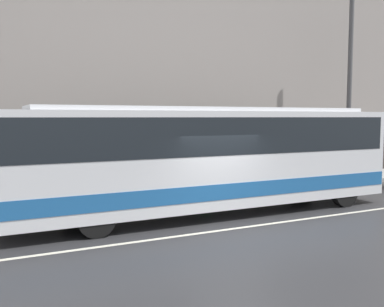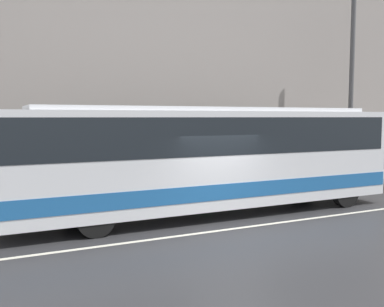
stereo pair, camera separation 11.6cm
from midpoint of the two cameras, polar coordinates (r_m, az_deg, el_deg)
The scene contains 7 objects.
ground_plane at distance 11.75m, azimuth 5.18°, elevation -9.98°, with size 60.00×60.00×0.00m, color #2D2D30.
sidewalk at distance 16.39m, azimuth -4.59°, elevation -5.39°, with size 60.00×2.62×0.18m.
building_facade at distance 17.62m, azimuth -6.49°, elevation 11.87°, with size 60.00×0.35×10.70m.
lane_stripe at distance 11.75m, azimuth 5.18°, elevation -9.96°, with size 54.00×0.14×0.01m.
transit_bus at distance 13.21m, azimuth 2.09°, elevation -0.10°, with size 12.41×2.51×3.30m.
utility_pole_near at distance 20.88m, azimuth 20.10°, elevation 8.35°, with size 0.21×0.21×8.39m.
pedestrian_waiting at distance 16.40m, azimuth 1.48°, elevation -2.22°, with size 0.36×0.36×1.71m.
Camera 1 is at (-6.00, -9.65, 3.02)m, focal length 40.00 mm.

